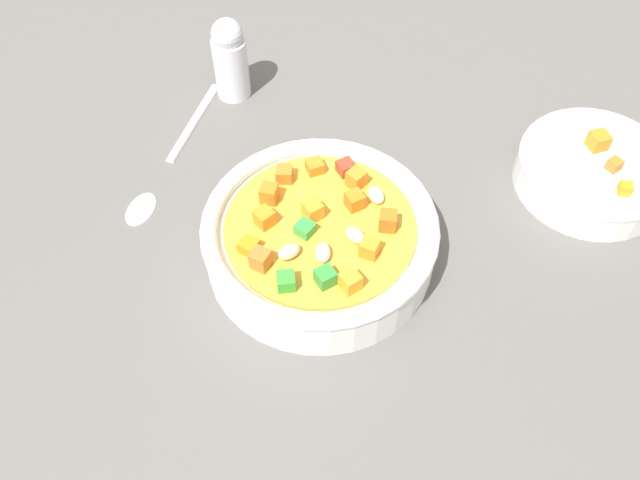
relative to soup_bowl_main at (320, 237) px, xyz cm
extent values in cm
cube|color=#565451|center=(-0.01, 0.00, -3.60)|extent=(140.00, 140.00, 2.00)
cylinder|color=white|center=(-0.01, 0.00, -0.76)|extent=(18.83, 18.83, 3.67)
torus|color=white|center=(-0.01, 0.00, 1.50)|extent=(19.11, 19.11, 1.41)
cylinder|color=gold|center=(-0.01, 0.00, 1.27)|extent=(15.47, 15.47, 0.40)
cube|color=orange|center=(-6.01, 0.21, 2.00)|extent=(1.66, 1.66, 1.05)
cube|color=orange|center=(2.99, 3.57, 2.19)|extent=(1.81, 1.81, 1.43)
cube|color=orange|center=(-3.03, -3.92, 2.25)|extent=(1.67, 1.67, 1.55)
ellipsoid|color=beige|center=(2.76, -2.58, 2.03)|extent=(1.98, 2.22, 1.11)
cube|color=orange|center=(-0.55, -4.37, 2.21)|extent=(1.87, 1.87, 1.47)
cube|color=#2E8732|center=(5.37, -0.49, 2.15)|extent=(1.79, 1.79, 1.35)
ellipsoid|color=beige|center=(2.95, 0.25, 1.94)|extent=(1.91, 1.27, 0.94)
cube|color=orange|center=(-4.10, 3.30, 2.26)|extent=(1.88, 1.88, 1.57)
cube|color=green|center=(0.57, -1.22, 1.98)|extent=(1.88, 1.88, 1.01)
cube|color=orange|center=(-1.85, 2.94, 2.18)|extent=(1.76, 1.76, 1.41)
cube|color=orange|center=(5.95, 1.80, 2.23)|extent=(1.82, 1.82, 1.52)
ellipsoid|color=beige|center=(1.53, 2.66, 1.98)|extent=(2.21, 2.09, 1.01)
cube|color=red|center=(-5.68, 2.60, 2.01)|extent=(1.77, 1.77, 1.07)
cube|color=#DB5E19|center=(0.51, 5.31, 2.27)|extent=(1.57, 1.57, 1.59)
cube|color=orange|center=(-5.22, -2.61, 2.10)|extent=(1.48, 1.48, 1.25)
ellipsoid|color=beige|center=(-2.55, 4.78, 1.89)|extent=(2.12, 1.67, 0.83)
cube|color=orange|center=(-0.99, -0.50, 2.25)|extent=(1.82, 1.82, 1.55)
cube|color=orange|center=(3.47, -4.75, 2.26)|extent=(1.84, 1.84, 1.57)
cube|color=green|center=(5.50, -2.93, 2.12)|extent=(1.40, 1.40, 1.29)
cube|color=orange|center=(1.94, -5.65, 1.97)|extent=(1.86, 1.86, 1.00)
cylinder|color=silver|center=(-17.05, -11.30, -2.17)|extent=(10.73, 4.87, 0.86)
ellipsoid|color=silver|center=(-6.26, -15.51, -2.14)|extent=(4.56, 3.67, 0.92)
cylinder|color=white|center=(-6.30, 25.02, -1.29)|extent=(13.51, 13.51, 2.62)
torus|color=white|center=(-6.30, 25.02, 0.29)|extent=(13.64, 13.64, 1.08)
cube|color=orange|center=(-5.62, 26.24, 0.56)|extent=(1.48, 1.48, 1.08)
cube|color=orange|center=(-8.38, 25.66, 0.81)|extent=(1.87, 1.87, 1.57)
cube|color=orange|center=(-2.87, 26.25, 0.54)|extent=(1.25, 1.25, 1.03)
cylinder|color=silver|center=(-21.29, -7.25, 0.58)|extent=(3.44, 3.44, 6.35)
sphere|color=silver|center=(-21.29, -7.25, 4.52)|extent=(3.09, 3.09, 3.09)
camera|label=1|loc=(32.98, -2.44, 43.44)|focal=37.72mm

